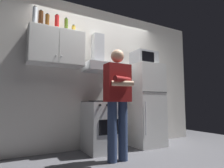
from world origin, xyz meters
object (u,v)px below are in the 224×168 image
Objects in this scene: bottle_olive_oil at (66,26)px; bottle_beer_brown at (47,21)px; upper_cabinet at (57,48)px; bottle_vodka_clear at (35,17)px; bottle_spice_jar at (74,29)px; person_standing at (118,98)px; bottle_rum_dark at (41,19)px; bottle_soda_red at (57,23)px; refrigerator at (145,105)px; stove_oven at (103,126)px; microwave at (144,59)px; cooking_pot at (112,98)px; range_hood at (100,62)px.

bottle_beer_brown is at bearing -171.59° from bottle_olive_oil.
bottle_vodka_clear is (-0.36, 0.01, 0.46)m from upper_cabinet.
bottle_spice_jar is 0.14m from bottle_olive_oil.
bottle_rum_dark is (-1.01, 0.76, 1.29)m from person_standing.
bottle_olive_oil reaches higher than bottle_beer_brown.
bottle_soda_red reaches higher than bottle_olive_oil.
bottle_soda_red reaches higher than refrigerator.
stove_oven is 2.60× the size of bottle_vodka_clear.
person_standing is at bearing -44.84° from bottle_soda_red.
bottle_olive_oil is at bearing 1.27° from bottle_rum_dark.
person_standing is at bearing -33.83° from bottle_vodka_clear.
bottle_spice_jar reaches higher than microwave.
bottle_soda_red is at bearing 9.54° from bottle_beer_brown.
upper_cabinet is at bearing 165.27° from cooking_pot.
bottle_soda_red reaches higher than bottle_beer_brown.
bottle_spice_jar is at bearing 179.89° from range_hood.
bottle_olive_oil reaches higher than refrigerator.
bottle_vodka_clear is 0.52m from bottle_olive_oil.
microwave is 1.96m from bottle_beer_brown.
bottle_beer_brown is at bearing 141.69° from person_standing.
upper_cabinet is 0.47m from bottle_spice_jar.
refrigerator is 10.59× the size of bottle_spice_jar.
bottle_soda_red is (-0.00, 0.02, 0.44)m from upper_cabinet.
upper_cabinet is at bearing -179.55° from bottle_spice_jar.
cooking_pot is (0.93, -0.24, -0.82)m from upper_cabinet.
bottle_beer_brown is (-1.91, 0.12, 1.37)m from refrigerator.
refrigerator is 5.63× the size of bottle_soda_red.
bottle_vodka_clear is at bearing -176.78° from bottle_olive_oil.
bottle_vodka_clear is 1.25× the size of bottle_olive_oil.
bottle_olive_oil reaches higher than stove_oven.
upper_cabinet is at bearing -81.44° from bottle_soda_red.
microwave is 1.16m from cooking_pot.
bottle_vodka_clear is 0.35m from bottle_soda_red.
upper_cabinet is at bearing -179.91° from range_hood.
person_standing is 6.11× the size of bottle_olive_oil.
stove_oven is 1.99m from bottle_beer_brown.
range_hood reaches higher than refrigerator.
bottle_vodka_clear reaches higher than refrigerator.
microwave is 1.60× the size of cooking_pot.
bottle_soda_red is at bearing 164.31° from cooking_pot.
bottle_vodka_clear is (-2.11, 0.13, 1.41)m from refrigerator.
bottle_spice_jar is at bearing -3.03° from bottle_soda_red.
stove_oven is 0.53× the size of person_standing.
upper_cabinet is 2.68× the size of bottle_vodka_clear.
bottle_vodka_clear is (-2.10, 0.12, 0.47)m from microwave.
microwave is 1.79× the size of bottle_olive_oil.
range_hood is 0.73m from bottle_spice_jar.
bottle_olive_oil is 0.94× the size of bottle_soda_red.
bottle_beer_brown is (0.10, -0.04, -0.03)m from bottle_rum_dark.
bottle_soda_red is at bearing -2.64° from bottle_rum_dark.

